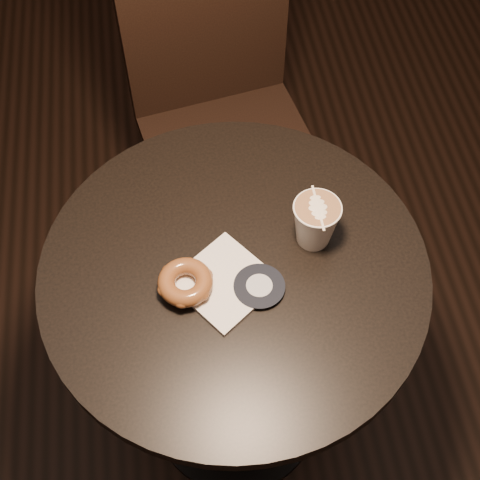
# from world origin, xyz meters

# --- Properties ---
(cafe_table) EXTENTS (0.70, 0.70, 0.75)m
(cafe_table) POSITION_xyz_m (0.00, 0.00, 0.55)
(cafe_table) COLOR black
(cafe_table) RESTS_ON ground
(chair) EXTENTS (0.48, 0.48, 1.04)m
(chair) POSITION_xyz_m (0.05, 0.61, 0.58)
(chair) COLOR black
(chair) RESTS_ON ground
(pastry_bag) EXTENTS (0.20, 0.20, 0.01)m
(pastry_bag) POSITION_xyz_m (-0.02, -0.03, 0.75)
(pastry_bag) COLOR white
(pastry_bag) RESTS_ON cafe_table
(doughnut) EXTENTS (0.10, 0.10, 0.03)m
(doughnut) POSITION_xyz_m (-0.09, -0.03, 0.77)
(doughnut) COLOR brown
(doughnut) RESTS_ON pastry_bag
(latte_cup) EXTENTS (0.09, 0.09, 0.10)m
(latte_cup) POSITION_xyz_m (0.15, 0.04, 0.80)
(latte_cup) COLOR white
(latte_cup) RESTS_ON cafe_table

